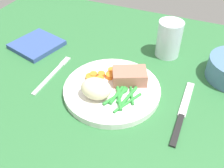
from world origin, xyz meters
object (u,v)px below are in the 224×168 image
dinner_plate (112,90)px  knife (182,113)px  water_glass (169,41)px  napkin (37,44)px  meat_portion (130,76)px  fork (52,75)px

dinner_plate → knife: (17.07, -0.29, -0.60)cm
dinner_plate → water_glass: bearing=68.7°
knife → napkin: napkin is taller
napkin → dinner_plate: bearing=-18.7°
meat_portion → knife: (13.94, -3.94, -3.01)cm
water_glass → napkin: size_ratio=0.81×
water_glass → napkin: bearing=-163.0°
meat_portion → napkin: (-31.92, 6.07, -2.55)cm
fork → dinner_plate: bearing=3.0°
meat_portion → water_glass: size_ratio=0.79×
dinner_plate → napkin: (-28.79, 9.72, -0.14)cm
napkin → meat_portion: bearing=-10.8°
water_glass → knife: bearing=-67.4°
fork → water_glass: bearing=42.4°
knife → water_glass: bearing=110.5°
water_glass → dinner_plate: bearing=-111.3°
meat_portion → fork: size_ratio=0.49×
fork → water_glass: 33.19cm
meat_portion → water_glass: (5.07, 17.37, 1.19)cm
knife → fork: bearing=177.9°
knife → napkin: size_ratio=1.63×
meat_portion → knife: bearing=-15.8°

